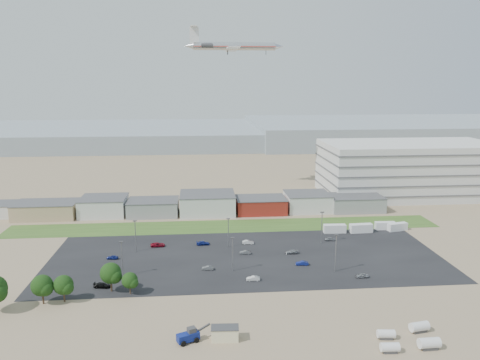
{
  "coord_description": "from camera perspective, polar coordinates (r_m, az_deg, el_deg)",
  "views": [
    {
      "loc": [
        -8.72,
        -115.47,
        52.91
      ],
      "look_at": [
        3.19,
        22.0,
        23.93
      ],
      "focal_mm": 35.0,
      "sensor_mm": 36.0,
      "label": 1
    }
  ],
  "objects": [
    {
      "name": "grass_strip",
      "position": [
        175.84,
        -1.89,
        -5.65
      ],
      "size": [
        160.0,
        16.0,
        0.02
      ],
      "primitive_type": "cube",
      "color": "#375720",
      "rests_on": "ground"
    },
    {
      "name": "parking_garage",
      "position": [
        235.96,
        19.87,
        1.29
      ],
      "size": [
        80.0,
        40.0,
        25.0
      ],
      "primitive_type": "cube",
      "color": "silver",
      "rests_on": "ground"
    },
    {
      "name": "box_trailer_d",
      "position": [
        179.92,
        18.64,
        -5.43
      ],
      "size": [
        7.67,
        3.87,
        2.76
      ],
      "primitive_type": null,
      "rotation": [
        0.0,
        0.0,
        0.22
      ],
      "color": "silver",
      "rests_on": "ground"
    },
    {
      "name": "parked_car_11",
      "position": [
        157.07,
        1.0,
        -7.58
      ],
      "size": [
        3.92,
        1.62,
        1.26
      ],
      "primitive_type": "imported",
      "rotation": [
        0.0,
        0.0,
        1.5
      ],
      "color": "silver",
      "rests_on": "ground"
    },
    {
      "name": "building_row",
      "position": [
        192.96,
        -7.26,
        -2.92
      ],
      "size": [
        170.0,
        20.0,
        8.0
      ],
      "primitive_type": null,
      "color": "silver",
      "rests_on": "ground"
    },
    {
      "name": "parked_car_4",
      "position": [
        136.92,
        -3.96,
        -10.65
      ],
      "size": [
        3.54,
        1.57,
        1.13
      ],
      "primitive_type": "imported",
      "rotation": [
        0.0,
        0.0,
        -1.68
      ],
      "color": "#595B5E",
      "rests_on": "ground"
    },
    {
      "name": "storage_tank_ne",
      "position": [
        112.52,
        21.02,
        -16.33
      ],
      "size": [
        4.38,
        2.72,
        2.45
      ],
      "primitive_type": null,
      "rotation": [
        0.0,
        0.0,
        0.17
      ],
      "color": "silver",
      "rests_on": "ground"
    },
    {
      "name": "parked_car_6",
      "position": [
        156.62,
        -4.52,
        -7.68
      ],
      "size": [
        4.49,
        2.13,
        1.27
      ],
      "primitive_type": "imported",
      "rotation": [
        0.0,
        0.0,
        1.65
      ],
      "color": "navy",
      "rests_on": "ground"
    },
    {
      "name": "hills_backdrop",
      "position": [
        435.92,
        1.5,
        5.48
      ],
      "size": [
        700.0,
        200.0,
        9.0
      ],
      "primitive_type": null,
      "color": "gray",
      "rests_on": "ground"
    },
    {
      "name": "lightpole_back_r",
      "position": [
        158.88,
        9.92,
        -5.72
      ],
      "size": [
        1.27,
        0.53,
        10.8
      ],
      "primitive_type": null,
      "color": "slate",
      "rests_on": "ground"
    },
    {
      "name": "box_trailer_b",
      "position": [
        174.02,
        14.53,
        -5.71
      ],
      "size": [
        8.3,
        3.07,
        3.06
      ],
      "primitive_type": null,
      "rotation": [
        0.0,
        0.0,
        0.06
      ],
      "color": "silver",
      "rests_on": "ground"
    },
    {
      "name": "lightpole_back_m",
      "position": [
        153.18,
        -1.43,
        -6.44
      ],
      "size": [
        1.14,
        0.47,
        9.66
      ],
      "primitive_type": null,
      "color": "slate",
      "rests_on": "ground"
    },
    {
      "name": "lightpole_front_r",
      "position": [
        136.54,
        11.58,
        -8.73
      ],
      "size": [
        1.29,
        0.54,
        10.92
      ],
      "primitive_type": null,
      "color": "slate",
      "rests_on": "ground"
    },
    {
      "name": "parked_car_12",
      "position": [
        149.45,
        6.28,
        -8.71
      ],
      "size": [
        4.01,
        1.69,
        1.16
      ],
      "primitive_type": "imported",
      "rotation": [
        0.0,
        0.0,
        -1.59
      ],
      "color": "#A5A5AA",
      "rests_on": "ground"
    },
    {
      "name": "telehandler",
      "position": [
        102.45,
        -6.35,
        -18.31
      ],
      "size": [
        7.79,
        5.28,
        3.09
      ],
      "primitive_type": null,
      "rotation": [
        0.0,
        0.0,
        0.42
      ],
      "color": "navy",
      "rests_on": "ground"
    },
    {
      "name": "ground",
      "position": [
        127.31,
        -0.59,
        -12.7
      ],
      "size": [
        700.0,
        700.0,
        0.0
      ],
      "primitive_type": "plane",
      "color": "#8B7858",
      "rests_on": "ground"
    },
    {
      "name": "box_trailer_c",
      "position": [
        180.02,
        17.28,
        -5.33
      ],
      "size": [
        7.41,
        2.57,
        2.75
      ],
      "primitive_type": null,
      "rotation": [
        0.0,
        0.0,
        -0.04
      ],
      "color": "silver",
      "rests_on": "ground"
    },
    {
      "name": "parked_car_5",
      "position": [
        149.44,
        -15.29,
        -9.07
      ],
      "size": [
        3.63,
        1.84,
        1.19
      ],
      "primitive_type": "imported",
      "rotation": [
        0.0,
        0.0,
        -1.7
      ],
      "color": "navy",
      "rests_on": "ground"
    },
    {
      "name": "storage_tank_nw",
      "position": [
        107.77,
        17.38,
        -17.47
      ],
      "size": [
        3.79,
        2.18,
        2.18
      ],
      "primitive_type": null,
      "rotation": [
        0.0,
        0.0,
        -0.1
      ],
      "color": "silver",
      "rests_on": "ground"
    },
    {
      "name": "parked_car_7",
      "position": [
        148.33,
        0.63,
        -8.81
      ],
      "size": [
        3.55,
        1.54,
        1.13
      ],
      "primitive_type": "imported",
      "rotation": [
        0.0,
        0.0,
        -1.67
      ],
      "color": "#595B5E",
      "rests_on": "ground"
    },
    {
      "name": "tree_near",
      "position": [
        124.33,
        -13.29,
        -12.01
      ],
      "size": [
        4.37,
        4.37,
        6.55
      ],
      "primitive_type": null,
      "color": "black",
      "rests_on": "ground"
    },
    {
      "name": "parked_car_2",
      "position": [
        135.77,
        14.62,
        -11.2
      ],
      "size": [
        3.65,
        1.59,
        1.22
      ],
      "primitive_type": "imported",
      "rotation": [
        0.0,
        0.0,
        -1.61
      ],
      "color": "#A5A5AA",
      "rests_on": "ground"
    },
    {
      "name": "parking_lot",
      "position": [
        146.08,
        0.78,
        -9.37
      ],
      "size": [
        120.0,
        50.0,
        0.01
      ],
      "primitive_type": "cube",
      "color": "black",
      "rests_on": "ground"
    },
    {
      "name": "box_trailer_a",
      "position": [
        171.58,
        11.46,
        -5.83
      ],
      "size": [
        8.0,
        2.77,
        2.97
      ],
      "primitive_type": null,
      "rotation": [
        0.0,
        0.0,
        -0.04
      ],
      "color": "silver",
      "rests_on": "ground"
    },
    {
      "name": "lightpole_front_m",
      "position": [
        134.28,
        -0.91,
        -9.04
      ],
      "size": [
        1.18,
        0.49,
        10.02
      ],
      "primitive_type": null,
      "color": "slate",
      "rests_on": "ground"
    },
    {
      "name": "parked_car_1",
      "position": [
        141.05,
        7.58,
        -10.01
      ],
      "size": [
        3.85,
        1.68,
        1.23
      ],
      "primitive_type": "imported",
      "rotation": [
        0.0,
        0.0,
        -1.68
      ],
      "color": "navy",
      "rests_on": "ground"
    },
    {
      "name": "storage_tank_sw",
      "position": [
        103.36,
        17.8,
        -18.84
      ],
      "size": [
        3.77,
        2.02,
        2.22
      ],
      "primitive_type": null,
      "rotation": [
        0.0,
        0.0,
        -0.05
      ],
      "color": "silver",
      "rests_on": "ground"
    },
    {
      "name": "lightpole_back_l",
      "position": [
        152.76,
        -12.62,
        -6.68
      ],
      "size": [
        1.2,
        0.5,
        10.18
      ],
      "primitive_type": null,
      "color": "slate",
      "rests_on": "ground"
    },
    {
      "name": "parked_car_9",
      "position": [
        157.0,
        -9.99,
        -7.77
      ],
      "size": [
        4.71,
        2.24,
        1.3
      ],
      "primitive_type": "imported",
      "rotation": [
        0.0,
        0.0,
        1.59
      ],
      "color": "maroon",
      "rests_on": "ground"
    },
    {
      "name": "parked_car_10",
      "position": [
        130.81,
        -16.47,
        -12.21
      ],
      "size": [
        4.61,
        2.34,
        1.28
      ],
      "primitive_type": "imported",
      "rotation": [
        0.0,
        0.0,
        1.44
      ],
      "color": "black",
      "rests_on": "ground"
    },
    {
      "name": "tree_right",
      "position": [
        126.64,
        -15.48,
        -11.14
      ],
      "size": [
        5.8,
        5.8,
        8.7
      ],
      "primitive_type": null,
      "color": "black",
      "rests_on": "ground"
    },
    {
      "name": "airliner",
      "position": [
        227.46,
        -0.68,
        16.0
      ],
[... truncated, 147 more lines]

